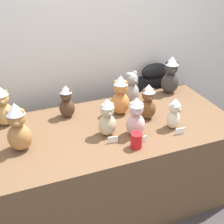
# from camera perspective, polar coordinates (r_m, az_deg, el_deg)

# --- Properties ---
(ground_plane) EXTENTS (10.00, 10.00, 0.00)m
(ground_plane) POSITION_cam_1_polar(r_m,az_deg,el_deg) (2.59, 2.13, -18.96)
(ground_plane) COLOR #3D3838
(wall_back) EXTENTS (7.00, 0.08, 2.60)m
(wall_back) POSITION_cam_1_polar(r_m,az_deg,el_deg) (2.70, -5.69, 15.66)
(wall_back) COLOR silver
(wall_back) RESTS_ON ground_plane
(display_table) EXTENTS (1.90, 0.92, 0.72)m
(display_table) POSITION_cam_1_polar(r_m,az_deg,el_deg) (2.51, 0.00, -9.54)
(display_table) COLOR brown
(display_table) RESTS_ON ground_plane
(instrument_case) EXTENTS (0.28, 0.12, 0.92)m
(instrument_case) POSITION_cam_1_polar(r_m,az_deg,el_deg) (3.14, 7.62, 1.26)
(instrument_case) COLOR black
(instrument_case) RESTS_ON ground_plane
(teddy_bear_ginger) EXTENTS (0.19, 0.18, 0.33)m
(teddy_bear_ginger) POSITION_cam_1_polar(r_m,az_deg,el_deg) (2.39, 1.58, 3.12)
(teddy_bear_ginger) COLOR #D17F3D
(teddy_bear_ginger) RESTS_ON display_table
(teddy_bear_ash) EXTENTS (0.18, 0.16, 0.29)m
(teddy_bear_ash) POSITION_cam_1_polar(r_m,az_deg,el_deg) (2.57, 3.62, 4.40)
(teddy_bear_ash) COLOR gray
(teddy_bear_ash) RESTS_ON display_table
(teddy_bear_cream) EXTENTS (0.14, 0.14, 0.25)m
(teddy_bear_cream) POSITION_cam_1_polar(r_m,az_deg,el_deg) (2.27, 11.65, -0.29)
(teddy_bear_cream) COLOR beige
(teddy_bear_cream) RESTS_ON display_table
(teddy_bear_sand) EXTENTS (0.14, 0.12, 0.29)m
(teddy_bear_sand) POSITION_cam_1_polar(r_m,az_deg,el_deg) (2.13, -0.90, -1.08)
(teddy_bear_sand) COLOR #CCB78E
(teddy_bear_sand) RESTS_ON display_table
(teddy_bear_cocoa) EXTENTS (0.16, 0.15, 0.27)m
(teddy_bear_cocoa) POSITION_cam_1_polar(r_m,az_deg,el_deg) (2.39, -8.60, 1.94)
(teddy_bear_cocoa) COLOR #4C3323
(teddy_bear_cocoa) RESTS_ON display_table
(teddy_bear_caramel) EXTENTS (0.19, 0.17, 0.35)m
(teddy_bear_caramel) POSITION_cam_1_polar(r_m,az_deg,el_deg) (2.05, -17.34, -2.86)
(teddy_bear_caramel) COLOR #B27A42
(teddy_bear_caramel) RESTS_ON display_table
(teddy_bear_charcoal) EXTENTS (0.20, 0.18, 0.35)m
(teddy_bear_charcoal) POSITION_cam_1_polar(r_m,az_deg,el_deg) (2.79, 11.02, 6.80)
(teddy_bear_charcoal) COLOR #383533
(teddy_bear_charcoal) RESTS_ON display_table
(teddy_bear_chestnut) EXTENTS (0.15, 0.14, 0.29)m
(teddy_bear_chestnut) POSITION_cam_1_polar(r_m,az_deg,el_deg) (2.35, 6.79, 1.85)
(teddy_bear_chestnut) COLOR brown
(teddy_bear_chestnut) RESTS_ON display_table
(teddy_bear_blush) EXTENTS (0.17, 0.16, 0.30)m
(teddy_bear_blush) POSITION_cam_1_polar(r_m,az_deg,el_deg) (2.13, 4.51, -0.94)
(teddy_bear_blush) COLOR beige
(teddy_bear_blush) RESTS_ON display_table
(teddy_bear_honey) EXTENTS (0.15, 0.13, 0.32)m
(teddy_bear_honey) POSITION_cam_1_polar(r_m,az_deg,el_deg) (2.38, -19.95, 1.00)
(teddy_bear_honey) COLOR tan
(teddy_bear_honey) RESTS_ON display_table
(party_cup_red) EXTENTS (0.08, 0.08, 0.11)m
(party_cup_red) POSITION_cam_1_polar(r_m,az_deg,el_deg) (2.05, 4.64, -5.40)
(party_cup_red) COLOR red
(party_cup_red) RESTS_ON display_table
(name_card_front_left) EXTENTS (0.07, 0.01, 0.05)m
(name_card_front_left) POSITION_cam_1_polar(r_m,az_deg,el_deg) (2.25, 12.72, -3.56)
(name_card_front_left) COLOR white
(name_card_front_left) RESTS_ON display_table
(name_card_front_middle) EXTENTS (0.07, 0.02, 0.05)m
(name_card_front_middle) POSITION_cam_1_polar(r_m,az_deg,el_deg) (2.10, 0.18, -5.26)
(name_card_front_middle) COLOR white
(name_card_front_middle) RESTS_ON display_table
(name_card_front_right) EXTENTS (0.07, 0.02, 0.05)m
(name_card_front_right) POSITION_cam_1_polar(r_m,az_deg,el_deg) (2.11, 5.70, -5.24)
(name_card_front_right) COLOR white
(name_card_front_right) RESTS_ON display_table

